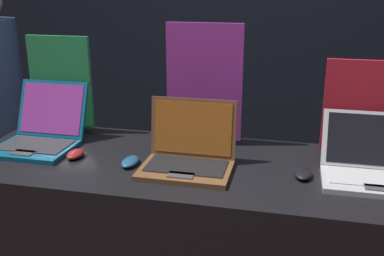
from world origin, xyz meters
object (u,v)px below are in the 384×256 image
mouse_middle (130,162)px  person_bystander (0,118)px  promo_stand_middle (204,87)px  mouse_back (303,173)px  laptop_back (377,166)px  mouse_front (75,154)px  promo_stand_back (373,113)px  laptop_front (41,132)px  promo_stand_front (61,87)px  laptop_middle (189,153)px

mouse_middle → person_bystander: bearing=147.9°
promo_stand_middle → mouse_back: bearing=-33.2°
mouse_middle → laptop_back: size_ratio=0.30×
mouse_back → mouse_front: bearing=-179.1°
promo_stand_back → person_bystander: 2.09m
laptop_front → mouse_back: (1.14, -0.09, -0.05)m
laptop_front → mouse_back: 1.15m
mouse_front → person_bystander: 1.07m
promo_stand_front → laptop_back: 1.44m
laptop_middle → person_bystander: (-1.32, 0.66, -0.14)m
promo_stand_front → laptop_front: bearing=-90.0°
laptop_front → mouse_middle: laptop_front is taller
laptop_middle → mouse_back: size_ratio=2.94×
laptop_front → laptop_middle: size_ratio=1.06×
mouse_back → person_bystander: 1.88m
laptop_front → laptop_middle: bearing=-7.9°
promo_stand_back → laptop_back: bearing=-90.0°
laptop_front → promo_stand_back: 1.42m
laptop_front → promo_stand_front: 0.26m
mouse_front → promo_stand_back: promo_stand_back is taller
promo_stand_front → person_bystander: person_bystander is taller
mouse_middle → laptop_back: 0.95m
promo_stand_front → laptop_middle: bearing=-23.6°
promo_stand_middle → laptop_back: promo_stand_middle is taller
mouse_front → promo_stand_front: promo_stand_front is taller
mouse_front → promo_stand_back: 1.24m
promo_stand_middle → person_bystander: 1.41m
mouse_back → promo_stand_front: bearing=165.6°
mouse_front → person_bystander: size_ratio=0.06×
person_bystander → promo_stand_middle: bearing=-15.0°
laptop_middle → laptop_front: bearing=172.1°
laptop_front → mouse_front: 0.24m
mouse_middle → laptop_back: laptop_back is taller
mouse_front → person_bystander: person_bystander is taller
laptop_middle → mouse_front: bearing=-179.6°
mouse_back → person_bystander: person_bystander is taller
promo_stand_front → mouse_back: (1.14, -0.29, -0.21)m
mouse_middle → person_bystander: size_ratio=0.07×
laptop_front → person_bystander: bearing=138.1°
promo_stand_front → mouse_back: promo_stand_front is taller
laptop_front → mouse_back: size_ratio=3.11×
laptop_back → mouse_back: 0.27m
promo_stand_front → mouse_middle: bearing=-35.7°
mouse_front → mouse_back: (0.93, 0.02, -0.00)m
mouse_middle → promo_stand_back: (0.94, 0.29, 0.18)m
promo_stand_front → laptop_back: (1.41, -0.25, -0.17)m
laptop_front → mouse_back: bearing=-4.3°
promo_stand_front → promo_stand_middle: (0.70, -0.00, 0.04)m
laptop_front → promo_stand_middle: bearing=16.3°
laptop_middle → promo_stand_middle: 0.36m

